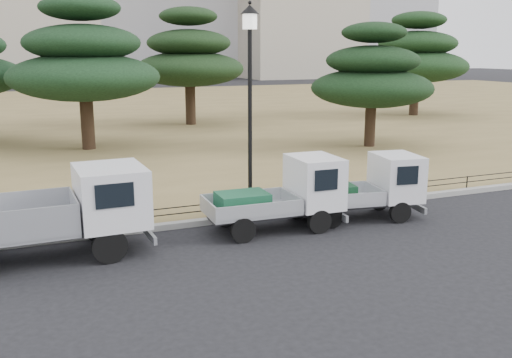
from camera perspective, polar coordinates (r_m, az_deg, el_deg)
name	(u,v)px	position (r m, az deg, el deg)	size (l,w,h in m)	color
ground	(287,248)	(13.92, 3.16, -6.91)	(220.00, 220.00, 0.00)	black
lawn	(106,115)	(43.04, -14.75, 6.19)	(120.00, 56.00, 0.15)	olive
curb	(248,217)	(16.16, -0.81, -3.79)	(120.00, 0.25, 0.16)	gray
truck_large	(56,210)	(13.75, -19.37, -2.95)	(4.72, 2.01, 2.04)	black
truck_kei_front	(284,194)	(15.15, 2.83, -1.54)	(3.64, 1.66, 1.90)	black
truck_kei_rear	(368,187)	(16.42, 11.15, -0.82)	(3.61, 1.95, 1.80)	black
street_lamp	(250,75)	(15.86, -0.62, 10.36)	(0.51, 0.51, 5.72)	black
pipe_fence	(246,203)	(16.20, -1.01, -2.43)	(38.00, 0.04, 0.40)	black
pine_center_left	(84,62)	(27.62, -16.87, 11.17)	(6.86, 6.86, 6.97)	black
pine_center_right	(189,57)	(35.86, -6.69, 12.00)	(6.70, 6.70, 7.10)	black
pine_east_near	(372,76)	(27.86, 11.55, 10.10)	(5.77, 5.77, 5.83)	black
pine_east_far	(417,56)	(42.39, 15.78, 11.75)	(7.14, 7.14, 7.17)	black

